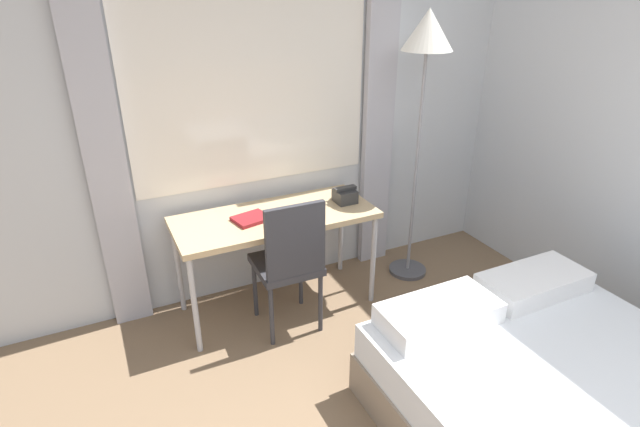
% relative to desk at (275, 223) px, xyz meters
% --- Properties ---
extents(wall_back_with_window, '(4.72, 0.13, 2.70)m').
position_rel_desk_xyz_m(wall_back_with_window, '(0.12, 0.36, 0.69)').
color(wall_back_with_window, silver).
rests_on(wall_back_with_window, ground_plane).
extents(desk, '(1.35, 0.57, 0.72)m').
position_rel_desk_xyz_m(desk, '(0.00, 0.00, 0.00)').
color(desk, tan).
rests_on(desk, ground_plane).
extents(desk_chair, '(0.41, 0.41, 0.96)m').
position_rel_desk_xyz_m(desk_chair, '(-0.02, -0.29, -0.12)').
color(desk_chair, '#333338').
rests_on(desk_chair, ground_plane).
extents(standing_lamp, '(0.35, 0.35, 1.98)m').
position_rel_desk_xyz_m(standing_lamp, '(1.11, -0.03, 1.02)').
color(standing_lamp, '#4C4C51').
rests_on(standing_lamp, ground_plane).
extents(telephone, '(0.16, 0.14, 0.11)m').
position_rel_desk_xyz_m(telephone, '(0.52, -0.01, 0.11)').
color(telephone, '#2D2D2D').
rests_on(telephone, desk).
extents(book, '(0.25, 0.22, 0.02)m').
position_rel_desk_xyz_m(book, '(-0.17, -0.01, 0.07)').
color(book, maroon).
rests_on(book, desk).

